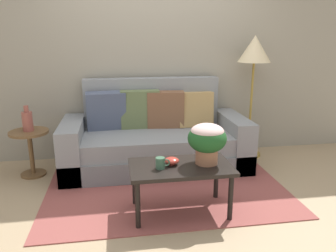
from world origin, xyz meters
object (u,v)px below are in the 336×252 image
object	(u,v)px
coffee_mug	(161,163)
coffee_table	(181,171)
table_vase	(27,121)
potted_plant	(207,139)
side_table	(30,145)
snack_bowl	(172,161)
couch	(155,139)
floor_lamp	(254,56)

from	to	relation	value
coffee_mug	coffee_table	bearing A→B (deg)	12.80
table_vase	coffee_table	bearing A→B (deg)	-35.70
potted_plant	table_vase	distance (m)	2.06
coffee_table	side_table	distance (m)	1.86
coffee_mug	snack_bowl	size ratio (longest dim) A/B	0.97
coffee_table	potted_plant	size ratio (longest dim) A/B	2.47
snack_bowl	coffee_mug	bearing A→B (deg)	-147.66
couch	snack_bowl	world-z (taller)	couch
couch	coffee_table	size ratio (longest dim) A/B	2.41
couch	coffee_mug	distance (m)	1.22
coffee_table	snack_bowl	xyz separation A→B (m)	(-0.07, 0.03, 0.09)
coffee_mug	snack_bowl	xyz separation A→B (m)	(0.11, 0.07, -0.01)
side_table	coffee_mug	xyz separation A→B (m)	(1.33, -1.12, 0.14)
couch	potted_plant	xyz separation A→B (m)	(0.32, -1.15, 0.35)
couch	floor_lamp	world-z (taller)	floor_lamp
floor_lamp	potted_plant	world-z (taller)	floor_lamp
snack_bowl	table_vase	xyz separation A→B (m)	(-1.44, 1.06, 0.15)
snack_bowl	coffee_table	bearing A→B (deg)	-20.09
side_table	coffee_mug	size ratio (longest dim) A/B	4.23
potted_plant	coffee_mug	distance (m)	0.46
potted_plant	table_vase	xyz separation A→B (m)	(-1.75, 1.08, -0.04)
floor_lamp	snack_bowl	xyz separation A→B (m)	(-1.27, -1.30, -0.81)
coffee_table	coffee_mug	distance (m)	0.22
coffee_table	side_table	bearing A→B (deg)	144.45
floor_lamp	coffee_mug	xyz separation A→B (m)	(-1.38, -1.37, -0.80)
couch	side_table	world-z (taller)	couch
couch	table_vase	world-z (taller)	couch
side_table	coffee_table	bearing A→B (deg)	-35.55
snack_bowl	side_table	bearing A→B (deg)	143.77
table_vase	potted_plant	bearing A→B (deg)	-31.67
floor_lamp	table_vase	distance (m)	2.80
couch	potted_plant	world-z (taller)	couch
couch	snack_bowl	size ratio (longest dim) A/B	16.78
couch	coffee_mug	xyz separation A→B (m)	(-0.10, -1.20, 0.17)
floor_lamp	table_vase	size ratio (longest dim) A/B	5.42
coffee_table	snack_bowl	bearing A→B (deg)	159.91
couch	side_table	size ratio (longest dim) A/B	4.11
couch	side_table	xyz separation A→B (m)	(-1.43, -0.08, 0.03)
floor_lamp	coffee_mug	bearing A→B (deg)	-135.19
potted_plant	floor_lamp	bearing A→B (deg)	53.98
couch	table_vase	distance (m)	1.46
coffee_table	potted_plant	bearing A→B (deg)	2.20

